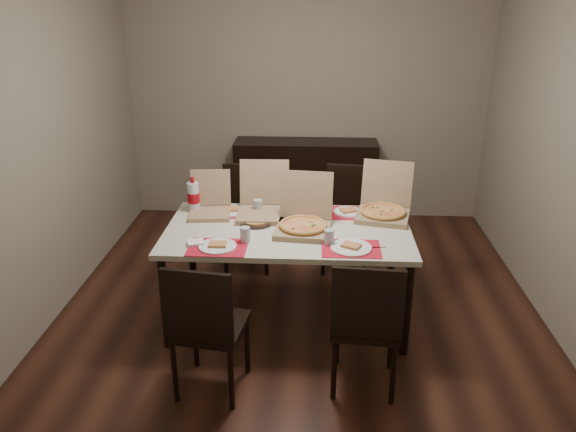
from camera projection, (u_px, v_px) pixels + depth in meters
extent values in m
cube|color=#3D1E12|center=(300.00, 305.00, 4.59)|extent=(3.80, 4.00, 0.02)
cube|color=gray|center=(307.00, 99.00, 5.96)|extent=(3.80, 0.02, 2.60)
cube|color=gray|center=(46.00, 146.00, 4.19)|extent=(0.02, 4.00, 2.60)
cube|color=gray|center=(568.00, 153.00, 4.00)|extent=(0.02, 4.00, 2.60)
cube|color=black|center=(305.00, 182.00, 6.06)|extent=(1.50, 0.40, 0.90)
cube|color=beige|center=(288.00, 231.00, 4.14)|extent=(1.80, 1.00, 0.04)
cylinder|color=black|center=(165.00, 303.00, 3.92)|extent=(0.06, 0.06, 0.71)
cylinder|color=black|center=(407.00, 310.00, 3.83)|extent=(0.06, 0.06, 0.71)
cylinder|color=black|center=(191.00, 249.00, 4.73)|extent=(0.06, 0.06, 0.71)
cylinder|color=black|center=(392.00, 253.00, 4.65)|extent=(0.06, 0.06, 0.71)
cube|color=black|center=(210.00, 326.00, 3.47)|extent=(0.48, 0.48, 0.04)
cube|color=black|center=(197.00, 307.00, 3.21)|extent=(0.42, 0.09, 0.46)
cylinder|color=black|center=(175.00, 372.00, 3.43)|extent=(0.04, 0.04, 0.43)
cylinder|color=black|center=(231.00, 379.00, 3.37)|extent=(0.04, 0.04, 0.43)
cylinder|color=black|center=(195.00, 338.00, 3.76)|extent=(0.04, 0.04, 0.43)
cylinder|color=black|center=(247.00, 345.00, 3.69)|extent=(0.04, 0.04, 0.43)
cube|color=black|center=(366.00, 323.00, 3.50)|extent=(0.45, 0.45, 0.04)
cube|color=black|center=(368.00, 304.00, 3.24)|extent=(0.42, 0.06, 0.46)
cylinder|color=black|center=(334.00, 370.00, 3.45)|extent=(0.04, 0.04, 0.43)
cylinder|color=black|center=(393.00, 375.00, 3.40)|extent=(0.04, 0.04, 0.43)
cylinder|color=black|center=(337.00, 336.00, 3.78)|extent=(0.04, 0.04, 0.43)
cylinder|color=black|center=(391.00, 341.00, 3.74)|extent=(0.04, 0.04, 0.43)
cube|color=black|center=(246.00, 221.00, 5.04)|extent=(0.45, 0.45, 0.04)
cube|color=black|center=(247.00, 188.00, 5.13)|extent=(0.42, 0.06, 0.46)
cylinder|color=black|center=(267.00, 237.00, 5.30)|extent=(0.04, 0.04, 0.43)
cylinder|color=black|center=(229.00, 237.00, 5.30)|extent=(0.04, 0.04, 0.43)
cylinder|color=black|center=(266.00, 253.00, 4.97)|extent=(0.04, 0.04, 0.43)
cylinder|color=black|center=(226.00, 254.00, 4.96)|extent=(0.04, 0.04, 0.43)
cube|color=black|center=(346.00, 223.00, 5.02)|extent=(0.47, 0.47, 0.04)
cube|color=black|center=(349.00, 189.00, 5.09)|extent=(0.42, 0.08, 0.46)
cylinder|color=black|center=(366.00, 240.00, 5.24)|extent=(0.04, 0.04, 0.43)
cylinder|color=black|center=(328.00, 237.00, 5.30)|extent=(0.04, 0.04, 0.43)
cylinder|color=black|center=(364.00, 256.00, 4.91)|extent=(0.04, 0.04, 0.43)
cylinder|color=black|center=(323.00, 253.00, 4.97)|extent=(0.04, 0.04, 0.43)
cube|color=red|center=(218.00, 247.00, 3.83)|extent=(0.40, 0.30, 0.00)
cylinder|color=white|center=(218.00, 246.00, 3.83)|extent=(0.26, 0.26, 0.01)
cube|color=#D6BD6B|center=(218.00, 244.00, 3.82)|extent=(0.12, 0.09, 0.02)
cylinder|color=#A5A8B0|center=(245.00, 235.00, 3.89)|extent=(0.07, 0.07, 0.11)
cube|color=#B2B2B7|center=(201.00, 245.00, 3.86)|extent=(0.20, 0.04, 0.00)
cube|color=white|center=(196.00, 243.00, 3.87)|extent=(0.13, 0.13, 0.02)
cube|color=red|center=(351.00, 249.00, 3.81)|extent=(0.40, 0.30, 0.00)
cylinder|color=white|center=(351.00, 248.00, 3.81)|extent=(0.28, 0.28, 0.01)
cube|color=#D6BD6B|center=(351.00, 246.00, 3.80)|extent=(0.15, 0.13, 0.02)
cylinder|color=#A5A8B0|center=(329.00, 237.00, 3.86)|extent=(0.07, 0.07, 0.11)
cube|color=#B2B2B7|center=(371.00, 248.00, 3.82)|extent=(0.20, 0.04, 0.00)
cube|color=red|center=(233.00, 212.00, 4.44)|extent=(0.40, 0.30, 0.00)
cylinder|color=white|center=(233.00, 211.00, 4.44)|extent=(0.26, 0.26, 0.01)
cube|color=#D6BD6B|center=(233.00, 209.00, 4.43)|extent=(0.12, 0.09, 0.02)
cylinder|color=#A5A8B0|center=(258.00, 207.00, 4.40)|extent=(0.07, 0.07, 0.11)
cube|color=#B2B2B7|center=(212.00, 209.00, 4.49)|extent=(0.20, 0.04, 0.00)
cube|color=white|center=(214.00, 208.00, 4.48)|extent=(0.13, 0.13, 0.02)
cube|color=red|center=(348.00, 213.00, 4.42)|extent=(0.40, 0.30, 0.00)
cylinder|color=white|center=(348.00, 212.00, 4.41)|extent=(0.23, 0.23, 0.01)
cube|color=#D6BD6B|center=(348.00, 210.00, 4.41)|extent=(0.15, 0.13, 0.02)
cylinder|color=#A5A8B0|center=(328.00, 208.00, 4.36)|extent=(0.07, 0.07, 0.11)
cube|color=#B2B2B7|center=(364.00, 214.00, 4.38)|extent=(0.20, 0.04, 0.00)
cube|color=white|center=(304.00, 230.00, 4.08)|extent=(0.16, 0.15, 0.02)
cube|color=#8E7152|center=(303.00, 229.00, 4.07)|extent=(0.43, 0.43, 0.04)
cube|color=#8E7152|center=(307.00, 195.00, 4.17)|extent=(0.40, 0.12, 0.35)
cylinder|color=#D6BD6B|center=(303.00, 226.00, 4.06)|extent=(0.37, 0.37, 0.02)
cube|color=#8E7152|center=(383.00, 215.00, 4.32)|extent=(0.47, 0.47, 0.04)
cube|color=#8E7152|center=(387.00, 183.00, 4.42)|extent=(0.40, 0.17, 0.35)
cylinder|color=#D6BD6B|center=(383.00, 212.00, 4.31)|extent=(0.40, 0.40, 0.02)
cube|color=#8E7152|center=(210.00, 213.00, 4.37)|extent=(0.34, 0.34, 0.03)
cube|color=#8E7152|center=(211.00, 187.00, 4.46)|extent=(0.32, 0.10, 0.28)
cube|color=#8E7152|center=(263.00, 214.00, 4.35)|extent=(0.40, 0.40, 0.04)
cube|color=#8E7152|center=(264.00, 182.00, 4.45)|extent=(0.39, 0.09, 0.35)
cylinder|color=black|center=(256.00, 222.00, 4.22)|extent=(0.25, 0.25, 0.01)
cylinder|color=#BE8449|center=(256.00, 221.00, 4.22)|extent=(0.20, 0.20, 0.02)
imported|color=white|center=(312.00, 218.00, 4.29)|extent=(0.12, 0.12, 0.03)
cylinder|color=silver|center=(194.00, 197.00, 4.42)|extent=(0.09, 0.09, 0.24)
cylinder|color=#A10713|center=(194.00, 198.00, 4.42)|extent=(0.09, 0.09, 0.08)
cylinder|color=#A10713|center=(192.00, 180.00, 4.36)|extent=(0.03, 0.03, 0.05)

